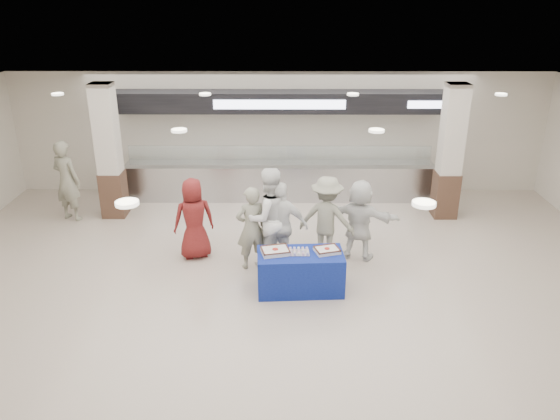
{
  "coord_description": "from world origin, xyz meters",
  "views": [
    {
      "loc": [
        0.07,
        -8.11,
        5.2
      ],
      "look_at": [
        0.03,
        1.6,
        1.21
      ],
      "focal_mm": 35.0,
      "sensor_mm": 36.0,
      "label": 1
    }
  ],
  "objects_px": {
    "chef_short": "(281,226)",
    "soldier_bg": "(67,181)",
    "sheet_cake_left": "(275,251)",
    "chef_tall": "(269,217)",
    "soldier_b": "(327,219)",
    "civilian_maroon": "(194,219)",
    "display_table": "(300,272)",
    "civilian_white": "(359,220)",
    "sheet_cake_right": "(327,250)",
    "soldier_a": "(251,228)",
    "cupcake_tray": "(299,252)"
  },
  "relations": [
    {
      "from": "cupcake_tray",
      "to": "chef_short",
      "type": "relative_size",
      "value": 0.22
    },
    {
      "from": "soldier_a",
      "to": "civilian_maroon",
      "type": "bearing_deg",
      "value": -41.29
    },
    {
      "from": "civilian_maroon",
      "to": "soldier_b",
      "type": "height_order",
      "value": "soldier_b"
    },
    {
      "from": "sheet_cake_left",
      "to": "soldier_a",
      "type": "distance_m",
      "value": 1.01
    },
    {
      "from": "chef_short",
      "to": "civilian_white",
      "type": "xyz_separation_m",
      "value": [
        1.57,
        0.39,
        -0.04
      ]
    },
    {
      "from": "sheet_cake_left",
      "to": "soldier_a",
      "type": "relative_size",
      "value": 0.33
    },
    {
      "from": "soldier_a",
      "to": "cupcake_tray",
      "type": "bearing_deg",
      "value": 114.81
    },
    {
      "from": "civilian_maroon",
      "to": "soldier_bg",
      "type": "bearing_deg",
      "value": -49.36
    },
    {
      "from": "display_table",
      "to": "cupcake_tray",
      "type": "bearing_deg",
      "value": 153.15
    },
    {
      "from": "soldier_a",
      "to": "soldier_bg",
      "type": "distance_m",
      "value": 5.07
    },
    {
      "from": "sheet_cake_right",
      "to": "soldier_bg",
      "type": "relative_size",
      "value": 0.26
    },
    {
      "from": "cupcake_tray",
      "to": "civilian_white",
      "type": "relative_size",
      "value": 0.23
    },
    {
      "from": "display_table",
      "to": "soldier_b",
      "type": "distance_m",
      "value": 1.49
    },
    {
      "from": "civilian_maroon",
      "to": "civilian_white",
      "type": "bearing_deg",
      "value": 160.98
    },
    {
      "from": "chef_short",
      "to": "soldier_b",
      "type": "bearing_deg",
      "value": -149.82
    },
    {
      "from": "soldier_bg",
      "to": "cupcake_tray",
      "type": "bearing_deg",
      "value": 171.25
    },
    {
      "from": "sheet_cake_left",
      "to": "chef_tall",
      "type": "height_order",
      "value": "chef_tall"
    },
    {
      "from": "sheet_cake_right",
      "to": "civilian_maroon",
      "type": "relative_size",
      "value": 0.3
    },
    {
      "from": "chef_tall",
      "to": "soldier_bg",
      "type": "distance_m",
      "value": 5.32
    },
    {
      "from": "civilian_white",
      "to": "civilian_maroon",
      "type": "bearing_deg",
      "value": 17.86
    },
    {
      "from": "soldier_a",
      "to": "chef_short",
      "type": "distance_m",
      "value": 0.59
    },
    {
      "from": "soldier_bg",
      "to": "soldier_b",
      "type": "bearing_deg",
      "value": -175.95
    },
    {
      "from": "civilian_maroon",
      "to": "chef_short",
      "type": "xyz_separation_m",
      "value": [
        1.77,
        -0.42,
        0.04
      ]
    },
    {
      "from": "soldier_a",
      "to": "display_table",
      "type": "bearing_deg",
      "value": 115.32
    },
    {
      "from": "chef_short",
      "to": "soldier_b",
      "type": "height_order",
      "value": "chef_short"
    },
    {
      "from": "sheet_cake_right",
      "to": "civilian_maroon",
      "type": "xyz_separation_m",
      "value": [
        -2.6,
        1.29,
        0.05
      ]
    },
    {
      "from": "display_table",
      "to": "sheet_cake_right",
      "type": "distance_m",
      "value": 0.64
    },
    {
      "from": "chef_tall",
      "to": "soldier_b",
      "type": "relative_size",
      "value": 1.15
    },
    {
      "from": "sheet_cake_left",
      "to": "chef_short",
      "type": "xyz_separation_m",
      "value": [
        0.11,
        0.92,
        0.08
      ]
    },
    {
      "from": "display_table",
      "to": "soldier_bg",
      "type": "relative_size",
      "value": 0.8
    },
    {
      "from": "soldier_b",
      "to": "soldier_bg",
      "type": "xyz_separation_m",
      "value": [
        -5.95,
        2.03,
        0.09
      ]
    },
    {
      "from": "sheet_cake_right",
      "to": "display_table",
      "type": "bearing_deg",
      "value": -173.58
    },
    {
      "from": "civilian_maroon",
      "to": "sheet_cake_left",
      "type": "bearing_deg",
      "value": 122.76
    },
    {
      "from": "sheet_cake_left",
      "to": "chef_tall",
      "type": "bearing_deg",
      "value": 98.04
    },
    {
      "from": "sheet_cake_left",
      "to": "civilian_white",
      "type": "distance_m",
      "value": 2.13
    },
    {
      "from": "soldier_b",
      "to": "soldier_bg",
      "type": "relative_size",
      "value": 0.91
    },
    {
      "from": "chef_short",
      "to": "soldier_bg",
      "type": "xyz_separation_m",
      "value": [
        -5.05,
        2.39,
        0.09
      ]
    },
    {
      "from": "sheet_cake_right",
      "to": "soldier_a",
      "type": "height_order",
      "value": "soldier_a"
    },
    {
      "from": "sheet_cake_right",
      "to": "sheet_cake_left",
      "type": "bearing_deg",
      "value": -177.17
    },
    {
      "from": "civilian_maroon",
      "to": "soldier_bg",
      "type": "height_order",
      "value": "soldier_bg"
    },
    {
      "from": "sheet_cake_right",
      "to": "soldier_a",
      "type": "xyz_separation_m",
      "value": [
        -1.41,
        0.85,
        0.05
      ]
    },
    {
      "from": "chef_tall",
      "to": "chef_short",
      "type": "xyz_separation_m",
      "value": [
        0.25,
        -0.1,
        -0.13
      ]
    },
    {
      "from": "sheet_cake_left",
      "to": "soldier_b",
      "type": "xyz_separation_m",
      "value": [
        1.02,
        1.28,
        0.08
      ]
    },
    {
      "from": "chef_short",
      "to": "soldier_bg",
      "type": "height_order",
      "value": "soldier_bg"
    },
    {
      "from": "display_table",
      "to": "chef_tall",
      "type": "bearing_deg",
      "value": 117.02
    },
    {
      "from": "display_table",
      "to": "soldier_bg",
      "type": "height_order",
      "value": "soldier_bg"
    },
    {
      "from": "chef_tall",
      "to": "chef_short",
      "type": "relative_size",
      "value": 1.15
    },
    {
      "from": "sheet_cake_right",
      "to": "civilian_white",
      "type": "xyz_separation_m",
      "value": [
        0.75,
        1.26,
        0.05
      ]
    },
    {
      "from": "chef_short",
      "to": "soldier_bg",
      "type": "distance_m",
      "value": 5.58
    },
    {
      "from": "display_table",
      "to": "chef_tall",
      "type": "relative_size",
      "value": 0.76
    }
  ]
}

